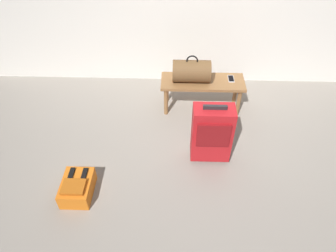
% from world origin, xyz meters
% --- Properties ---
extents(ground_plane, '(6.60, 6.60, 0.00)m').
position_xyz_m(ground_plane, '(0.00, 0.00, 0.00)').
color(ground_plane, gray).
extents(bench, '(1.00, 0.36, 0.41)m').
position_xyz_m(bench, '(0.00, 0.92, 0.35)').
color(bench, olive).
rests_on(bench, ground).
extents(duffel_bag_brown, '(0.44, 0.26, 0.34)m').
position_xyz_m(duffel_bag_brown, '(-0.14, 0.92, 0.55)').
color(duffel_bag_brown, brown).
rests_on(duffel_bag_brown, bench).
extents(cell_phone, '(0.07, 0.14, 0.01)m').
position_xyz_m(cell_phone, '(0.34, 0.96, 0.42)').
color(cell_phone, silver).
rests_on(cell_phone, bench).
extents(suitcase_upright_red, '(0.40, 0.24, 0.72)m').
position_xyz_m(suitcase_upright_red, '(0.05, 0.07, 0.37)').
color(suitcase_upright_red, red).
rests_on(suitcase_upright_red, ground).
extents(backpack_orange, '(0.28, 0.38, 0.21)m').
position_xyz_m(backpack_orange, '(-1.24, -0.44, 0.09)').
color(backpack_orange, orange).
rests_on(backpack_orange, ground).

